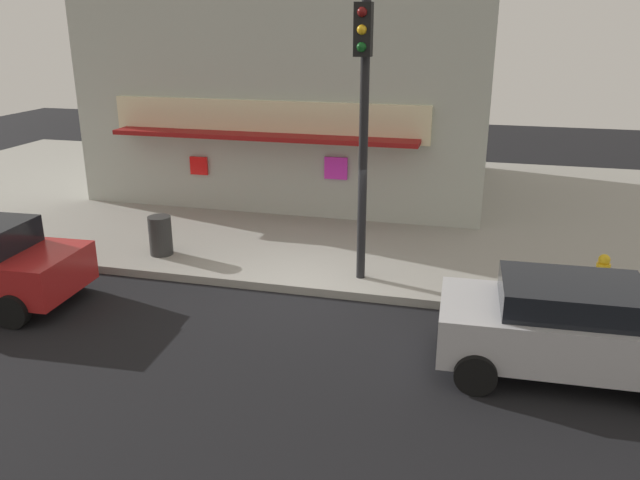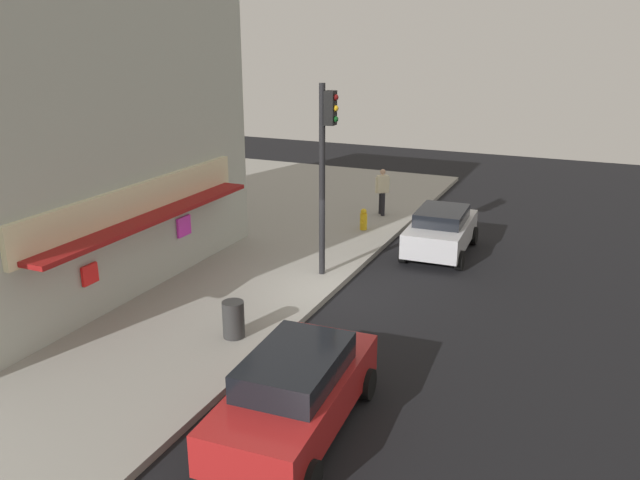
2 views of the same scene
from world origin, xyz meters
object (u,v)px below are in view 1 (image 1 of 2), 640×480
(fire_hydrant, at_px, (602,274))
(traffic_light, at_px, (363,105))
(trash_can, at_px, (160,235))
(parked_car_silver, at_px, (568,326))

(fire_hydrant, bearing_deg, traffic_light, -173.67)
(trash_can, bearing_deg, traffic_light, -3.88)
(trash_can, bearing_deg, parked_car_silver, -18.89)
(traffic_light, height_order, fire_hydrant, traffic_light)
(traffic_light, relative_size, parked_car_silver, 1.41)
(fire_hydrant, height_order, trash_can, trash_can)
(trash_can, xyz_separation_m, parked_car_silver, (8.54, -2.92, 0.19))
(traffic_light, bearing_deg, parked_car_silver, -34.36)
(trash_can, distance_m, parked_car_silver, 9.03)
(fire_hydrant, relative_size, parked_car_silver, 0.20)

